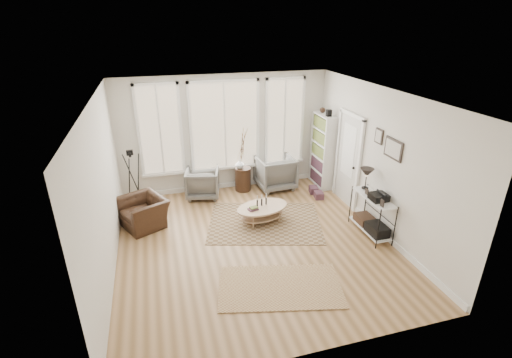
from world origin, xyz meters
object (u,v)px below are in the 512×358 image
object	(u,v)px
accent_chair	(143,212)
armchair_right	(275,172)
armchair_left	(203,183)
bookcase	(322,150)
low_shelf	(372,211)
side_table	(243,160)
coffee_table	(262,210)

from	to	relation	value
accent_chair	armchair_right	bearing A→B (deg)	81.49
armchair_left	armchair_right	world-z (taller)	armchair_right
bookcase	low_shelf	world-z (taller)	bookcase
bookcase	armchair_right	size ratio (longest dim) A/B	2.19
side_table	low_shelf	bearing A→B (deg)	-53.82
low_shelf	side_table	xyz separation A→B (m)	(-2.01, 2.75, 0.31)
bookcase	accent_chair	size ratio (longest dim) A/B	2.17
bookcase	armchair_left	size ratio (longest dim) A/B	2.56
coffee_table	armchair_right	size ratio (longest dim) A/B	1.38
side_table	accent_chair	xyz separation A→B (m)	(-2.46, -1.15, -0.51)
armchair_right	armchair_left	bearing A→B (deg)	-3.06
bookcase	low_shelf	bearing A→B (deg)	-91.28
armchair_left	accent_chair	size ratio (longest dim) A/B	0.85
armchair_left	bookcase	bearing A→B (deg)	-169.61
low_shelf	coffee_table	distance (m)	2.27
coffee_table	armchair_right	bearing A→B (deg)	62.92
bookcase	low_shelf	size ratio (longest dim) A/B	1.58
bookcase	coffee_table	world-z (taller)	bookcase
armchair_left	accent_chair	bearing A→B (deg)	49.21
low_shelf	side_table	size ratio (longest dim) A/B	0.77
armchair_left	armchair_right	size ratio (longest dim) A/B	0.85
bookcase	side_table	bearing A→B (deg)	173.78
armchair_right	side_table	xyz separation A→B (m)	(-0.83, 0.08, 0.39)
low_shelf	armchair_left	bearing A→B (deg)	139.09
coffee_table	side_table	bearing A→B (deg)	90.23
low_shelf	side_table	distance (m)	3.41
coffee_table	side_table	size ratio (longest dim) A/B	0.76
coffee_table	armchair_left	distance (m)	1.91
bookcase	armchair_right	bearing A→B (deg)	173.08
coffee_table	bookcase	bearing A→B (deg)	35.55
coffee_table	accent_chair	size ratio (longest dim) A/B	1.36
armchair_left	armchair_right	bearing A→B (deg)	-166.58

